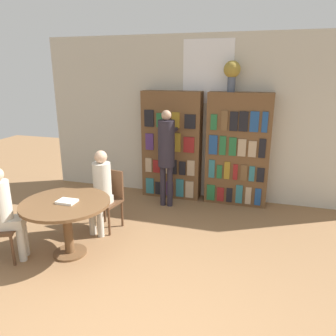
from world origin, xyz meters
The scene contains 10 objects.
wall_back centered at (0.00, 3.90, 1.51)m, with size 6.40×0.07×3.00m.
bookshelf_left centered at (-0.61, 3.70, 1.00)m, with size 1.11×0.34×2.02m.
bookshelf_right centered at (0.61, 3.70, 1.01)m, with size 1.11×0.34×2.02m.
flower_vase centered at (0.44, 3.71, 2.35)m, with size 0.28×0.28×0.52m.
reading_table centered at (-1.33, 1.24, 0.62)m, with size 1.14×1.14×0.75m.
chair_left_side centered at (-1.17, 2.14, 0.51)m, with size 0.46×0.46×0.91m.
seated_reader_left centered at (-1.21, 1.96, 0.72)m, with size 0.32×0.39×1.26m.
seated_reader_right centered at (-1.98, 0.92, 0.70)m, with size 0.40×0.36×1.25m.
librarian_standing centered at (-0.57, 3.20, 1.06)m, with size 0.29×0.56×1.73m.
open_book_on_table centered at (-1.29, 1.23, 0.77)m, with size 0.24×0.18×0.03m.
Camera 1 is at (1.06, -2.11, 2.38)m, focal length 35.00 mm.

